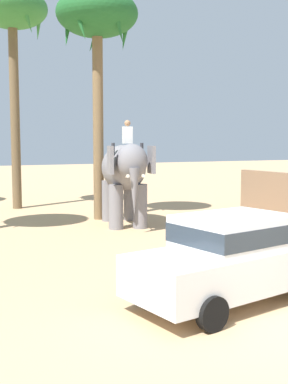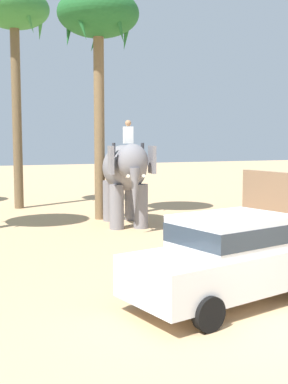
# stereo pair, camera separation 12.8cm
# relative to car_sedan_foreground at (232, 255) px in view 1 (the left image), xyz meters

# --- Properties ---
(ground_plane) EXTENTS (120.00, 120.00, 0.00)m
(ground_plane) POSITION_rel_car_sedan_foreground_xyz_m (-0.10, -0.80, -0.93)
(ground_plane) COLOR tan
(car_sedan_foreground) EXTENTS (4.32, 2.37, 1.70)m
(car_sedan_foreground) POSITION_rel_car_sedan_foreground_xyz_m (0.00, 0.00, 0.00)
(car_sedan_foreground) COLOR white
(car_sedan_foreground) RESTS_ON ground
(elephant_with_mahout) EXTENTS (2.36, 4.01, 3.88)m
(elephant_with_mahout) POSITION_rel_car_sedan_foreground_xyz_m (1.68, 8.86, 1.06)
(elephant_with_mahout) COLOR slate
(elephant_with_mahout) RESTS_ON ground
(palm_tree_left_of_road) EXTENTS (3.20, 3.20, 8.99)m
(palm_tree_left_of_road) POSITION_rel_car_sedan_foreground_xyz_m (1.36, 10.71, 6.86)
(palm_tree_left_of_road) COLOR brown
(palm_tree_left_of_road) RESTS_ON ground
(palm_tree_far_back) EXTENTS (3.20, 3.20, 10.05)m
(palm_tree_far_back) POSITION_rel_car_sedan_foreground_xyz_m (-0.96, 15.41, 7.84)
(palm_tree_far_back) COLOR brown
(palm_tree_far_back) RESTS_ON ground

